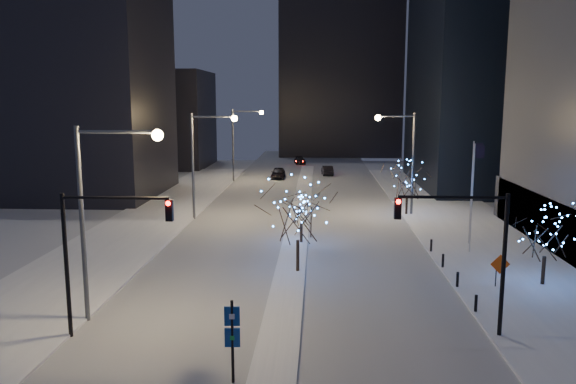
# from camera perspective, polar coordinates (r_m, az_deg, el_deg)

# --- Properties ---
(ground) EXTENTS (160.00, 160.00, 0.00)m
(ground) POSITION_cam_1_polar(r_m,az_deg,el_deg) (27.32, -0.96, -14.95)
(ground) COLOR silver
(ground) RESTS_ON ground
(road) EXTENTS (20.00, 130.00, 0.02)m
(road) POSITION_cam_1_polar(r_m,az_deg,el_deg) (60.91, 1.37, -1.29)
(road) COLOR #B1B6C1
(road) RESTS_ON ground
(median) EXTENTS (2.00, 80.00, 0.15)m
(median) POSITION_cam_1_polar(r_m,az_deg,el_deg) (55.99, 1.22, -2.17)
(median) COLOR white
(median) RESTS_ON ground
(east_sidewalk) EXTENTS (10.00, 90.00, 0.15)m
(east_sidewalk) POSITION_cam_1_polar(r_m,az_deg,el_deg) (48.06, 19.04, -4.62)
(east_sidewalk) COLOR white
(east_sidewalk) RESTS_ON ground
(west_sidewalk) EXTENTS (8.00, 90.00, 0.15)m
(west_sidewalk) POSITION_cam_1_polar(r_m,az_deg,el_deg) (48.83, -15.89, -4.24)
(west_sidewalk) COLOR white
(west_sidewalk) RESTS_ON ground
(filler_west_near) EXTENTS (22.00, 18.00, 24.00)m
(filler_west_near) POSITION_cam_1_polar(r_m,az_deg,el_deg) (71.36, -21.86, 9.29)
(filler_west_near) COLOR black
(filler_west_near) RESTS_ON ground
(filler_west_far) EXTENTS (18.00, 16.00, 16.00)m
(filler_west_far) POSITION_cam_1_polar(r_m,az_deg,el_deg) (98.88, -13.32, 7.21)
(filler_west_far) COLOR black
(filler_west_far) RESTS_ON ground
(horizon_block) EXTENTS (24.00, 14.00, 42.00)m
(horizon_block) POSITION_cam_1_polar(r_m,az_deg,el_deg) (117.32, 5.32, 14.07)
(horizon_block) COLOR black
(horizon_block) RESTS_ON ground
(street_lamp_w_near) EXTENTS (4.40, 0.56, 10.00)m
(street_lamp_w_near) POSITION_cam_1_polar(r_m,az_deg,el_deg) (29.29, -18.42, -0.45)
(street_lamp_w_near) COLOR #595E66
(street_lamp_w_near) RESTS_ON ground
(street_lamp_w_mid) EXTENTS (4.40, 0.56, 10.00)m
(street_lamp_w_mid) POSITION_cam_1_polar(r_m,az_deg,el_deg) (53.15, -8.57, 4.12)
(street_lamp_w_mid) COLOR #595E66
(street_lamp_w_mid) RESTS_ON ground
(street_lamp_w_far) EXTENTS (4.40, 0.56, 10.00)m
(street_lamp_w_far) POSITION_cam_1_polar(r_m,az_deg,el_deg) (77.73, -4.85, 5.81)
(street_lamp_w_far) COLOR #595E66
(street_lamp_w_far) RESTS_ON ground
(street_lamp_east) EXTENTS (3.90, 0.56, 10.00)m
(street_lamp_east) POSITION_cam_1_polar(r_m,az_deg,el_deg) (55.67, 11.70, 4.21)
(street_lamp_east) COLOR #595E66
(street_lamp_east) RESTS_ON ground
(traffic_signal_west) EXTENTS (5.26, 0.43, 7.00)m
(traffic_signal_west) POSITION_cam_1_polar(r_m,az_deg,el_deg) (27.63, -18.79, -4.72)
(traffic_signal_west) COLOR black
(traffic_signal_west) RESTS_ON ground
(traffic_signal_east) EXTENTS (5.26, 0.43, 7.00)m
(traffic_signal_east) POSITION_cam_1_polar(r_m,az_deg,el_deg) (27.58, 18.10, -4.71)
(traffic_signal_east) COLOR black
(traffic_signal_east) RESTS_ON ground
(flagpoles) EXTENTS (1.35, 2.60, 8.00)m
(flagpoles) POSITION_cam_1_polar(r_m,az_deg,el_deg) (44.12, 18.29, 0.47)
(flagpoles) COLOR silver
(flagpoles) RESTS_ON east_sidewalk
(bollards) EXTENTS (0.16, 12.16, 0.90)m
(bollards) POSITION_cam_1_polar(r_m,az_deg,el_deg) (37.38, 16.12, -7.57)
(bollards) COLOR black
(bollards) RESTS_ON east_sidewalk
(car_near) EXTENTS (1.91, 4.71, 1.60)m
(car_near) POSITION_cam_1_polar(r_m,az_deg,el_deg) (81.17, -1.00, 1.95)
(car_near) COLOR black
(car_near) RESTS_ON ground
(car_mid) EXTENTS (1.88, 4.43, 1.42)m
(car_mid) POSITION_cam_1_polar(r_m,az_deg,el_deg) (85.15, 4.01, 2.21)
(car_mid) COLOR black
(car_mid) RESTS_ON ground
(car_far) EXTENTS (2.36, 4.55, 1.26)m
(car_far) POSITION_cam_1_polar(r_m,az_deg,el_deg) (99.67, 1.20, 3.22)
(car_far) COLOR black
(car_far) RESTS_ON ground
(holiday_tree_median_near) EXTENTS (6.28, 6.28, 6.16)m
(holiday_tree_median_near) POSITION_cam_1_polar(r_m,az_deg,el_deg) (36.26, 1.01, -2.06)
(holiday_tree_median_near) COLOR black
(holiday_tree_median_near) RESTS_ON median
(holiday_tree_median_far) EXTENTS (3.82, 3.82, 3.94)m
(holiday_tree_median_far) POSITION_cam_1_polar(r_m,az_deg,el_deg) (43.94, 1.37, -1.82)
(holiday_tree_median_far) COLOR black
(holiday_tree_median_far) RESTS_ON median
(holiday_tree_plaza_near) EXTENTS (4.53, 4.53, 4.89)m
(holiday_tree_plaza_near) POSITION_cam_1_polar(r_m,az_deg,el_deg) (37.19, 24.75, -3.84)
(holiday_tree_plaza_near) COLOR black
(holiday_tree_plaza_near) RESTS_ON east_sidewalk
(holiday_tree_plaza_far) EXTENTS (5.55, 5.55, 5.24)m
(holiday_tree_plaza_far) POSITION_cam_1_polar(r_m,az_deg,el_deg) (55.96, 12.04, 1.13)
(holiday_tree_plaza_far) COLOR black
(holiday_tree_plaza_far) RESTS_ON east_sidewalk
(wayfinding_sign) EXTENTS (0.62, 0.12, 3.47)m
(wayfinding_sign) POSITION_cam_1_polar(r_m,az_deg,el_deg) (22.99, -5.68, -14.05)
(wayfinding_sign) COLOR black
(wayfinding_sign) RESTS_ON ground
(construction_sign) EXTENTS (1.20, 0.15, 1.98)m
(construction_sign) POSITION_cam_1_polar(r_m,az_deg,el_deg) (36.15, 20.74, -7.17)
(construction_sign) COLOR black
(construction_sign) RESTS_ON east_sidewalk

